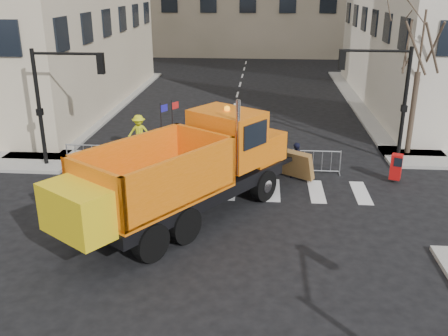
# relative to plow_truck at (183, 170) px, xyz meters

# --- Properties ---
(ground) EXTENTS (120.00, 120.00, 0.00)m
(ground) POSITION_rel_plow_truck_xyz_m (0.71, -2.53, -1.92)
(ground) COLOR black
(ground) RESTS_ON ground
(sidewalk_back) EXTENTS (64.00, 5.00, 0.15)m
(sidewalk_back) POSITION_rel_plow_truck_xyz_m (0.71, 5.97, -1.84)
(sidewalk_back) COLOR gray
(sidewalk_back) RESTS_ON ground
(traffic_light_left) EXTENTS (0.18, 0.18, 5.40)m
(traffic_light_left) POSITION_rel_plow_truck_xyz_m (-7.29, 4.97, 0.78)
(traffic_light_left) COLOR black
(traffic_light_left) RESTS_ON ground
(traffic_light_right) EXTENTS (0.18, 0.18, 5.40)m
(traffic_light_right) POSITION_rel_plow_truck_xyz_m (9.21, 6.97, 0.78)
(traffic_light_right) COLOR black
(traffic_light_right) RESTS_ON ground
(crowd_barriers) EXTENTS (12.60, 0.60, 1.10)m
(crowd_barriers) POSITION_rel_plow_truck_xyz_m (-0.04, 5.07, -1.37)
(crowd_barriers) COLOR #9EA0A5
(crowd_barriers) RESTS_ON ground
(street_tree) EXTENTS (3.00, 3.00, 7.50)m
(street_tree) POSITION_rel_plow_truck_xyz_m (9.91, 7.97, 1.83)
(street_tree) COLOR #382B21
(street_tree) RESTS_ON ground
(plow_truck) EXTENTS (8.80, 10.78, 4.31)m
(plow_truck) POSITION_rel_plow_truck_xyz_m (0.00, 0.00, 0.00)
(plow_truck) COLOR black
(plow_truck) RESTS_ON ground
(cop_a) EXTENTS (0.70, 0.63, 1.61)m
(cop_a) POSITION_rel_plow_truck_xyz_m (4.19, 4.47, -1.11)
(cop_a) COLOR black
(cop_a) RESTS_ON ground
(cop_b) EXTENTS (0.98, 0.89, 1.62)m
(cop_b) POSITION_rel_plow_truck_xyz_m (2.69, 4.47, -1.11)
(cop_b) COLOR black
(cop_b) RESTS_ON ground
(cop_c) EXTENTS (1.12, 0.92, 1.78)m
(cop_c) POSITION_rel_plow_truck_xyz_m (2.72, 4.17, -1.02)
(cop_c) COLOR black
(cop_c) RESTS_ON ground
(worker) EXTENTS (1.20, 0.73, 1.81)m
(worker) POSITION_rel_plow_truck_xyz_m (-3.39, 7.25, -0.86)
(worker) COLOR yellow
(worker) RESTS_ON sidewalk_back
(newspaper_box) EXTENTS (0.56, 0.54, 1.10)m
(newspaper_box) POSITION_rel_plow_truck_xyz_m (8.45, 4.29, -1.22)
(newspaper_box) COLOR #B60E0E
(newspaper_box) RESTS_ON sidewalk_back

